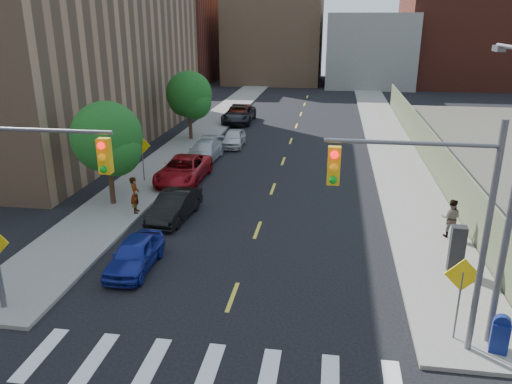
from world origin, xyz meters
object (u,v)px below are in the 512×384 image
(parked_car_red, at_px, (183,170))
(mailbox, at_px, (500,334))
(parked_car_white, at_px, (234,138))
(pedestrian_west, at_px, (135,195))
(parked_car_black, at_px, (174,206))
(payphone, at_px, (457,249))
(parked_car_silver, at_px, (204,151))
(pedestrian_east, at_px, (451,218))
(parked_car_blue, at_px, (135,254))
(parked_car_maroon, at_px, (240,113))
(parked_car_grey, at_px, (239,114))

(parked_car_red, height_order, mailbox, parked_car_red)
(parked_car_white, height_order, pedestrian_west, pedestrian_west)
(parked_car_black, xyz_separation_m, mailbox, (12.57, -8.76, 0.06))
(parked_car_black, distance_m, payphone, 12.97)
(parked_car_white, bearing_deg, parked_car_silver, -107.55)
(parked_car_white, xyz_separation_m, pedestrian_east, (12.81, -15.30, 0.37))
(mailbox, bearing_deg, pedestrian_west, 163.19)
(parked_car_blue, height_order, mailbox, mailbox)
(parked_car_maroon, height_order, parked_car_grey, parked_car_grey)
(parked_car_black, bearing_deg, parked_car_grey, 98.63)
(parked_car_grey, bearing_deg, parked_car_maroon, 89.56)
(parked_car_white, bearing_deg, parked_car_grey, 96.42)
(parked_car_blue, xyz_separation_m, parked_car_black, (-0.04, 5.25, 0.04))
(parked_car_red, bearing_deg, parked_car_silver, 89.40)
(parked_car_blue, distance_m, parked_car_white, 20.06)
(parked_car_silver, relative_size, payphone, 2.52)
(parked_car_black, bearing_deg, mailbox, -29.25)
(parked_car_red, bearing_deg, pedestrian_west, -97.77)
(parked_car_red, height_order, pedestrian_west, pedestrian_west)
(mailbox, height_order, pedestrian_west, pedestrian_west)
(parked_car_maroon, bearing_deg, parked_car_red, -89.06)
(pedestrian_east, bearing_deg, pedestrian_west, 11.45)
(parked_car_silver, height_order, mailbox, mailbox)
(parked_car_maroon, distance_m, payphone, 31.50)
(parked_car_blue, relative_size, parked_car_grey, 0.66)
(parked_car_grey, xyz_separation_m, payphone, (13.65, -27.75, 0.29))
(pedestrian_east, bearing_deg, parked_car_silver, -24.19)
(payphone, bearing_deg, parked_car_white, 127.91)
(parked_car_blue, distance_m, parked_car_maroon, 29.86)
(parked_car_silver, distance_m, pedestrian_west, 10.41)
(payphone, bearing_deg, mailbox, -83.59)
(parked_car_grey, height_order, payphone, payphone)
(parked_car_white, bearing_deg, pedestrian_west, -99.83)
(parked_car_grey, bearing_deg, pedestrian_east, -60.44)
(parked_car_black, distance_m, mailbox, 15.32)
(parked_car_blue, height_order, parked_car_red, parked_car_red)
(parked_car_silver, distance_m, parked_car_white, 4.46)
(mailbox, bearing_deg, pedestrian_east, 102.66)
(parked_car_black, height_order, parked_car_silver, parked_car_black)
(mailbox, distance_m, pedestrian_east, 8.29)
(pedestrian_west, relative_size, pedestrian_east, 1.06)
(parked_car_silver, distance_m, parked_car_maroon, 14.06)
(parked_car_grey, xyz_separation_m, pedestrian_west, (-0.80, -23.79, 0.29))
(mailbox, bearing_deg, parked_car_white, 132.57)
(parked_car_silver, xyz_separation_m, pedestrian_east, (14.03, -11.01, 0.35))
(mailbox, bearing_deg, payphone, 106.64)
(parked_car_black, xyz_separation_m, parked_car_grey, (-1.26, 23.95, 0.11))
(parked_car_maroon, bearing_deg, parked_car_silver, -88.72)
(parked_car_silver, xyz_separation_m, mailbox, (13.75, -19.29, 0.06))
(parked_car_silver, distance_m, payphone, 19.74)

